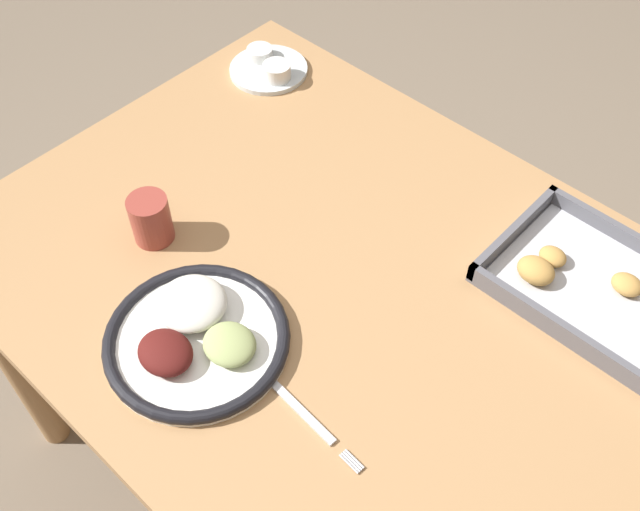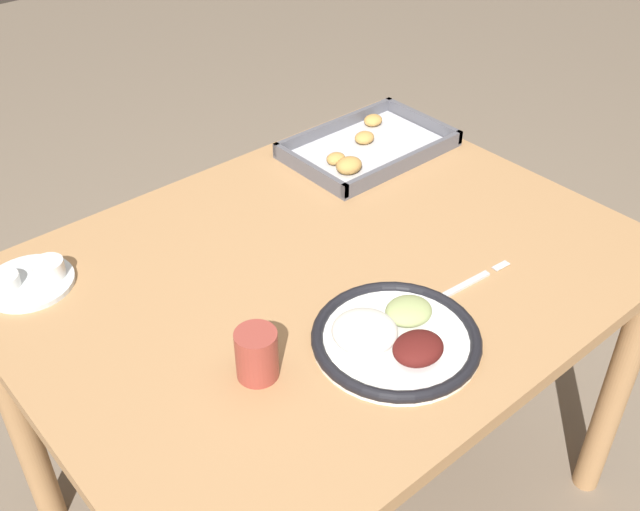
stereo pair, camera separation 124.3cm
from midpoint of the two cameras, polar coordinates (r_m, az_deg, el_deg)
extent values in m
plane|color=#7A6B59|center=(1.74, -14.04, -31.90)|extent=(8.00, 8.00, 0.00)
cube|color=#AD7F51|center=(1.14, -19.43, -18.83)|extent=(1.13, 0.87, 0.03)
cylinder|color=#AD7F51|center=(1.44, 12.54, -25.64)|extent=(0.06, 0.06, 0.68)
cylinder|color=#AD7F51|center=(1.70, -39.92, -23.52)|extent=(0.06, 0.06, 0.68)
cylinder|color=#AD7F51|center=(1.76, -7.20, -8.88)|extent=(0.06, 0.06, 0.68)
cylinder|color=white|center=(1.00, -16.41, -28.48)|extent=(0.27, 0.27, 0.01)
torus|color=black|center=(0.99, -16.47, -28.33)|extent=(0.28, 0.28, 0.02)
ellipsoid|color=silver|center=(0.99, -19.99, -27.66)|extent=(0.11, 0.11, 0.04)
ellipsoid|color=#511614|center=(0.95, -15.36, -30.40)|extent=(0.09, 0.07, 0.03)
ellipsoid|color=#9EAD6B|center=(0.99, -14.61, -25.71)|extent=(0.08, 0.07, 0.03)
cube|color=silver|center=(1.03, -8.19, -22.74)|extent=(0.17, 0.02, 0.00)
cylinder|color=silver|center=(1.06, -2.00, -19.75)|extent=(0.04, 0.01, 0.00)
cylinder|color=silver|center=(1.06, -2.11, -19.62)|extent=(0.04, 0.01, 0.00)
cylinder|color=silver|center=(1.07, -2.23, -19.49)|extent=(0.04, 0.01, 0.00)
cylinder|color=silver|center=(1.07, -2.35, -19.36)|extent=(0.04, 0.01, 0.00)
cylinder|color=silver|center=(1.36, -42.77, -16.47)|extent=(0.16, 0.16, 0.01)
cylinder|color=silver|center=(1.33, -41.64, -15.71)|extent=(0.06, 0.06, 0.03)
cylinder|color=#C67F23|center=(1.32, -41.87, -15.35)|extent=(0.05, 0.05, 0.01)
cylinder|color=silver|center=(1.37, -44.53, -16.20)|extent=(0.05, 0.05, 0.02)
cylinder|color=#593319|center=(1.36, -44.68, -15.98)|extent=(0.04, 0.04, 0.01)
cube|color=#595960|center=(1.37, -10.87, -4.00)|extent=(0.37, 0.24, 0.01)
cube|color=silver|center=(1.37, -10.88, -3.87)|extent=(0.34, 0.22, 0.00)
cube|color=#595960|center=(1.29, -8.26, -5.97)|extent=(0.37, 0.01, 0.03)
cube|color=#595960|center=(1.44, -13.34, -1.16)|extent=(0.37, 0.01, 0.03)
cube|color=#595960|center=(1.31, -17.55, -6.63)|extent=(0.01, 0.24, 0.03)
cube|color=#595960|center=(1.43, -4.95, -0.46)|extent=(0.01, 0.24, 0.03)
ellipsoid|color=#C18E47|center=(1.29, -13.82, -6.30)|extent=(0.06, 0.05, 0.03)
ellipsoid|color=#C18E47|center=(1.45, -9.64, -0.48)|extent=(0.05, 0.04, 0.03)
ellipsoid|color=#C18E47|center=(1.33, -14.65, -5.33)|extent=(0.04, 0.04, 0.02)
ellipsoid|color=#C18E47|center=(1.38, -11.15, -2.69)|extent=(0.05, 0.04, 0.03)
cylinder|color=#993D33|center=(1.02, -31.40, -28.59)|extent=(0.07, 0.07, 0.08)
camera|label=1|loc=(0.62, 45.13, 32.89)|focal=42.00mm
camera|label=2|loc=(0.62, -134.87, -32.89)|focal=42.00mm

